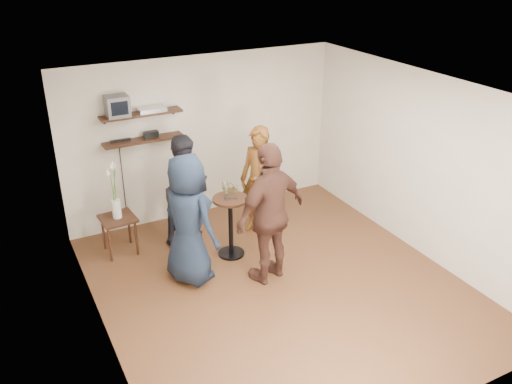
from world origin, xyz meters
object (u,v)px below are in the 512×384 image
person_brown (271,214)px  radio (151,135)px  dvd_deck (152,109)px  crt_monitor (117,106)px  side_table (118,223)px  person_dark (187,189)px  person_navy (189,220)px  drinks_table (231,219)px  person_plaid (259,181)px

person_brown → radio: bearing=-83.7°
dvd_deck → person_brown: dvd_deck is taller
dvd_deck → radio: (-0.04, 0.00, -0.38)m
crt_monitor → dvd_deck: size_ratio=0.80×
side_table → person_dark: bearing=-5.5°
person_dark → person_navy: person_navy is taller
radio → person_brown: person_brown is taller
crt_monitor → side_table: size_ratio=0.56×
dvd_deck → side_table: 1.72m
side_table → dvd_deck: bearing=35.5°
radio → person_dark: (0.28, -0.66, -0.69)m
person_navy → dvd_deck: bearing=-27.0°
drinks_table → person_navy: bearing=-157.2°
dvd_deck → side_table: bearing=-144.5°
radio → person_dark: bearing=-67.0°
person_plaid → person_navy: size_ratio=0.96×
dvd_deck → person_plaid: bearing=-36.3°
radio → person_navy: size_ratio=0.12×
dvd_deck → person_brown: 2.47m
crt_monitor → person_plaid: crt_monitor is taller
crt_monitor → person_dark: crt_monitor is taller
radio → person_navy: 1.79m
drinks_table → side_table: bearing=150.2°
person_plaid → person_navy: bearing=-94.7°
crt_monitor → side_table: (-0.29, -0.56, -1.54)m
crt_monitor → side_table: 1.67m
dvd_deck → person_dark: size_ratio=0.24×
person_plaid → person_dark: size_ratio=1.03×
person_brown → side_table: bearing=-60.0°
drinks_table → person_brown: 0.88m
dvd_deck → radio: 0.38m
crt_monitor → person_dark: size_ratio=0.19×
dvd_deck → radio: dvd_deck is taller
drinks_table → person_navy: 0.85m
person_navy → side_table: bearing=8.2°
person_dark → person_brown: person_brown is taller
crt_monitor → person_plaid: 2.33m
dvd_deck → person_navy: dvd_deck is taller
dvd_deck → drinks_table: dvd_deck is taller
drinks_table → person_dark: bearing=117.8°
person_navy → person_plaid: bearing=-85.3°
side_table → person_plaid: size_ratio=0.33×
side_table → person_navy: size_ratio=0.32×
person_dark → side_table: bearing=146.7°
drinks_table → person_plaid: person_plaid is taller
drinks_table → person_brown: (0.22, -0.77, 0.38)m
crt_monitor → person_dark: 1.55m
crt_monitor → person_brown: crt_monitor is taller
crt_monitor → person_navy: (0.37, -1.67, -1.13)m
drinks_table → person_plaid: bearing=32.2°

